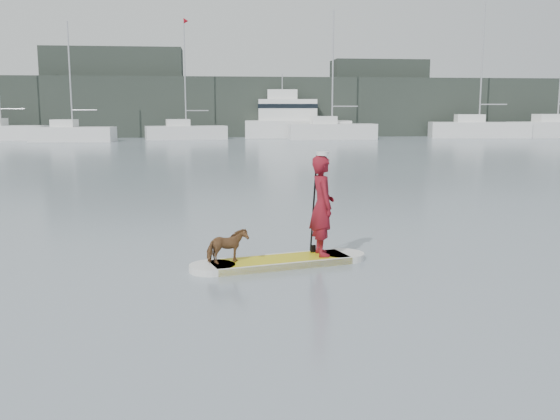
{
  "coord_description": "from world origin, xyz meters",
  "views": [
    {
      "loc": [
        -0.21,
        -13.19,
        2.76
      ],
      "look_at": [
        0.99,
        -2.38,
        1.0
      ],
      "focal_mm": 40.0,
      "sensor_mm": 36.0,
      "label": 1
    }
  ],
  "objects": [
    {
      "name": "sailboat_g",
      "position": [
        34.26,
        46.27,
        0.98
      ],
      "size": [
        9.37,
        3.0,
        13.91
      ],
      "rotation": [
        0.0,
        0.0,
        -0.01
      ],
      "color": "silver",
      "rests_on": "ground"
    },
    {
      "name": "ground",
      "position": [
        0.0,
        0.0,
        0.0
      ],
      "size": [
        140.0,
        140.0,
        0.0
      ],
      "primitive_type": "plane",
      "color": "slate",
      "rests_on": "ground"
    },
    {
      "name": "shore_building_west",
      "position": [
        -10.0,
        54.0,
        4.5
      ],
      "size": [
        14.0,
        4.0,
        9.0
      ],
      "primitive_type": "cube",
      "color": "black",
      "rests_on": "ground"
    },
    {
      "name": "shore_building_east",
      "position": [
        18.0,
        54.0,
        4.0
      ],
      "size": [
        10.0,
        4.0,
        8.0
      ],
      "primitive_type": "cube",
      "color": "black",
      "rests_on": "ground"
    },
    {
      "name": "sailboat_e",
      "position": [
        11.1,
        44.95,
        0.85
      ],
      "size": [
        8.15,
        2.66,
        11.82
      ],
      "rotation": [
        0.0,
        0.0,
        -0.0
      ],
      "color": "silver",
      "rests_on": "ground"
    },
    {
      "name": "paddleboard",
      "position": [
        0.99,
        -2.38,
        0.06
      ],
      "size": [
        3.22,
        1.42,
        0.12
      ],
      "rotation": [
        0.0,
        0.0,
        0.25
      ],
      "color": "gold",
      "rests_on": "ground"
    },
    {
      "name": "sailboat_b",
      "position": [
        -19.21,
        46.46,
        0.83
      ],
      "size": [
        8.3,
        3.28,
        12.01
      ],
      "rotation": [
        0.0,
        0.0,
        -0.11
      ],
      "color": "silver",
      "rests_on": "ground"
    },
    {
      "name": "motor_yacht_a",
      "position": [
        7.92,
        48.25,
        1.74
      ],
      "size": [
        10.53,
        4.09,
        6.18
      ],
      "rotation": [
        0.0,
        0.0,
        -0.09
      ],
      "color": "silver",
      "rests_on": "ground"
    },
    {
      "name": "sailboat_f",
      "position": [
        26.34,
        46.86,
        0.97
      ],
      "size": [
        9.91,
        4.51,
        14.32
      ],
      "rotation": [
        0.0,
        0.0,
        -0.18
      ],
      "color": "silver",
      "rests_on": "ground"
    },
    {
      "name": "sailboat_d",
      "position": [
        -2.52,
        46.1,
        0.78
      ],
      "size": [
        7.73,
        3.53,
        10.97
      ],
      "rotation": [
        0.0,
        0.0,
        0.17
      ],
      "color": "silver",
      "rests_on": "ground"
    },
    {
      "name": "dog",
      "position": [
        0.05,
        -2.62,
        0.42
      ],
      "size": [
        0.78,
        0.58,
        0.6
      ],
      "primitive_type": "imported",
      "rotation": [
        0.0,
        0.0,
        1.98
      ],
      "color": "brown",
      "rests_on": "paddleboard"
    },
    {
      "name": "shore_mass",
      "position": [
        0.0,
        53.0,
        3.0
      ],
      "size": [
        90.0,
        6.0,
        6.0
      ],
      "primitive_type": "cube",
      "color": "black",
      "rests_on": "ground"
    },
    {
      "name": "sailboat_c",
      "position": [
        -12.14,
        42.94,
        0.75
      ],
      "size": [
        7.28,
        3.1,
        10.14
      ],
      "rotation": [
        0.0,
        0.0,
        -0.11
      ],
      "color": "silver",
      "rests_on": "ground"
    },
    {
      "name": "paddler",
      "position": [
        1.79,
        -2.17,
        1.03
      ],
      "size": [
        0.49,
        0.7,
        1.82
      ],
      "primitive_type": "imported",
      "rotation": [
        0.0,
        0.0,
        1.66
      ],
      "color": "maroon",
      "rests_on": "paddleboard"
    },
    {
      "name": "paddle",
      "position": [
        1.66,
        -1.96,
        0.8
      ],
      "size": [
        0.11,
        0.3,
        2.0
      ],
      "rotation": [
        0.0,
        0.0,
        0.25
      ],
      "color": "black",
      "rests_on": "ground"
    },
    {
      "name": "white_cap",
      "position": [
        1.79,
        -2.17,
        1.98
      ],
      "size": [
        0.22,
        0.22,
        0.07
      ],
      "primitive_type": "cylinder",
      "color": "silver",
      "rests_on": "paddler"
    }
  ]
}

